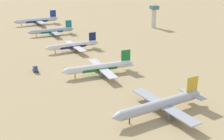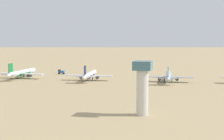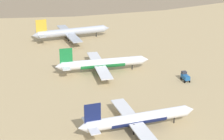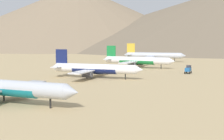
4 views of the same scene
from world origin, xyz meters
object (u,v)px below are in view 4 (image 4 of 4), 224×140
at_px(parked_jet_2, 94,69).
at_px(parked_jet_3, 136,61).
at_px(parked_jet_1, 3,88).
at_px(parked_jet_4, 153,55).
at_px(service_truck, 188,69).

relative_size(parked_jet_2, parked_jet_3, 0.95).
bearing_deg(parked_jet_1, parked_jet_2, 96.04).
distance_m(parked_jet_1, parked_jet_2, 56.75).
relative_size(parked_jet_4, service_truck, 8.80).
bearing_deg(service_truck, parked_jet_3, 152.99).
bearing_deg(parked_jet_4, service_truck, -59.03).
bearing_deg(parked_jet_3, parked_jet_4, 99.26).
bearing_deg(parked_jet_3, parked_jet_1, -85.57).
height_order(parked_jet_1, parked_jet_4, parked_jet_4).
bearing_deg(service_truck, parked_jet_4, 120.97).
relative_size(parked_jet_1, service_truck, 8.04).
bearing_deg(parked_jet_1, service_truck, 74.62).
distance_m(parked_jet_3, service_truck, 38.28).
distance_m(parked_jet_1, service_truck, 96.24).
bearing_deg(parked_jet_2, parked_jet_1, -83.96).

